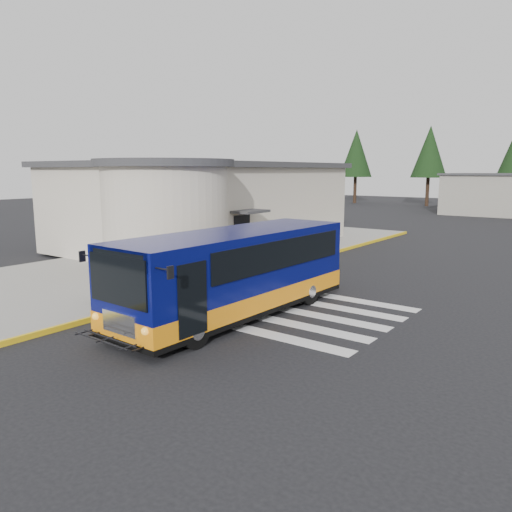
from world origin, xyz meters
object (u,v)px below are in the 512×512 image
Objects in this scene: transit_bus at (235,276)px; bollard at (126,288)px; pedestrian_b at (184,262)px; pedestrian_a at (98,278)px.

bollard is (-3.27, -1.63, -0.54)m from transit_bus.
pedestrian_b is (-3.86, 1.64, -0.24)m from transit_bus.
bollard is (0.93, 0.36, -0.27)m from pedestrian_a.
transit_bus is at bearing 26.51° from bollard.
pedestrian_b is at bearing 158.52° from transit_bus.
transit_bus reaches higher than pedestrian_b.
pedestrian_b is at bearing -14.41° from pedestrian_a.
bollard is at bearing -1.52° from pedestrian_b.
transit_bus is at bearing -73.75° from pedestrian_a.
pedestrian_a is 0.97× the size of pedestrian_b.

